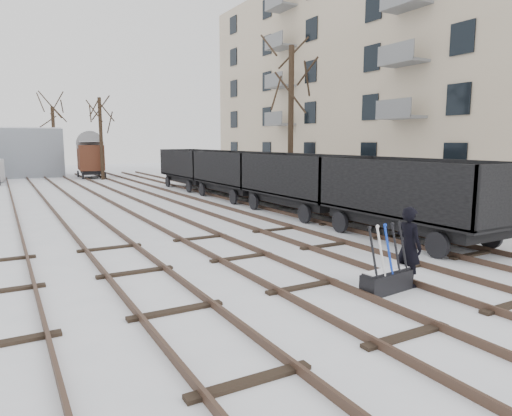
{
  "coord_description": "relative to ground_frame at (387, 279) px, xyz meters",
  "views": [
    {
      "loc": [
        -5.79,
        -8.1,
        3.28
      ],
      "look_at": [
        1.15,
        4.21,
        1.2
      ],
      "focal_mm": 32.0,
      "sensor_mm": 36.0,
      "label": 1
    }
  ],
  "objects": [
    {
      "name": "worker",
      "position": [
        0.75,
        0.1,
        0.63
      ],
      "size": [
        0.45,
        0.68,
        1.83
      ],
      "primitive_type": "imported",
      "rotation": [
        0.0,
        0.0,
        1.59
      ],
      "color": "black",
      "rests_on": "ground"
    },
    {
      "name": "apartment_block",
      "position": [
        18.52,
        15.11,
        7.76
      ],
      "size": [
        10.12,
        45.0,
        16.1
      ],
      "color": "beige",
      "rests_on": "ground"
    },
    {
      "name": "ground_frame",
      "position": [
        0.0,
        0.0,
        0.0
      ],
      "size": [
        1.34,
        0.56,
        1.49
      ],
      "rotation": [
        0.0,
        0.0,
        0.11
      ],
      "color": "black",
      "rests_on": "ground"
    },
    {
      "name": "tree_far_left",
      "position": [
        -2.62,
        38.87,
        2.9
      ],
      "size": [
        0.3,
        0.3,
        6.36
      ],
      "primitive_type": "cylinder",
      "color": "black",
      "rests_on": "ground"
    },
    {
      "name": "box_van_wagon",
      "position": [
        0.02,
        36.2,
        1.61
      ],
      "size": [
        2.63,
        4.44,
        3.25
      ],
      "rotation": [
        0.0,
        0.0,
        -0.09
      ],
      "color": "black",
      "rests_on": "ground"
    },
    {
      "name": "shed_right",
      "position": [
        -5.43,
        41.11,
        1.96
      ],
      "size": [
        7.0,
        6.0,
        4.5
      ],
      "color": "#8E93A0",
      "rests_on": "ground"
    },
    {
      "name": "tree_far_right",
      "position": [
        0.52,
        33.57,
        3.18
      ],
      "size": [
        0.3,
        0.3,
        6.92
      ],
      "primitive_type": "cylinder",
      "color": "black",
      "rests_on": "ground"
    },
    {
      "name": "freight_wagon_b",
      "position": [
        4.57,
        9.92,
        0.74
      ],
      "size": [
        2.63,
        6.58,
        2.69
      ],
      "color": "black",
      "rests_on": "ground"
    },
    {
      "name": "tracks",
      "position": [
        -1.43,
        14.79,
        -0.21
      ],
      "size": [
        13.9,
        52.0,
        0.16
      ],
      "color": "black",
      "rests_on": "ground"
    },
    {
      "name": "tree_near",
      "position": [
        6.35,
        13.36,
        3.8
      ],
      "size": [
        0.3,
        0.3,
        8.16
      ],
      "primitive_type": "cylinder",
      "color": "black",
      "rests_on": "ground"
    },
    {
      "name": "freight_wagon_a",
      "position": [
        4.57,
        3.52,
        0.74
      ],
      "size": [
        2.63,
        6.58,
        2.69
      ],
      "color": "black",
      "rests_on": "ground"
    },
    {
      "name": "ground",
      "position": [
        -1.43,
        1.11,
        -0.28
      ],
      "size": [
        120.0,
        120.0,
        0.0
      ],
      "primitive_type": "plane",
      "color": "white",
      "rests_on": "ground"
    },
    {
      "name": "freight_wagon_d",
      "position": [
        4.57,
        22.72,
        0.74
      ],
      "size": [
        2.63,
        6.58,
        2.69
      ],
      "color": "black",
      "rests_on": "ground"
    },
    {
      "name": "freight_wagon_c",
      "position": [
        4.57,
        16.32,
        0.74
      ],
      "size": [
        2.63,
        6.58,
        2.69
      ],
      "color": "black",
      "rests_on": "ground"
    }
  ]
}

